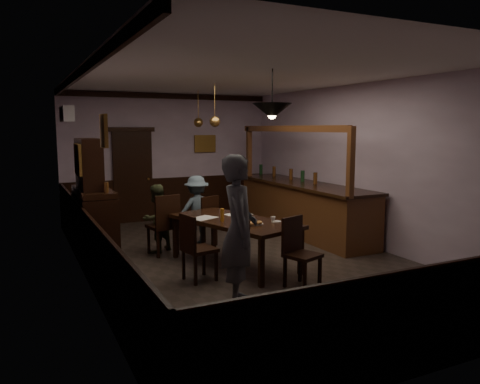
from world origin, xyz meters
TOP-DOWN VIEW (x-y plane):
  - room at (0.00, 0.00)m, footprint 5.01×8.01m
  - dining_table at (-0.27, -0.23)m, footprint 1.60×2.40m
  - chair_far_left at (-1.08, 0.85)m, footprint 0.53×0.53m
  - chair_far_right at (-0.21, 1.12)m, footprint 0.52×0.52m
  - chair_near at (0.11, -1.49)m, footprint 0.53×0.53m
  - chair_side at (-1.11, -0.68)m, footprint 0.49×0.49m
  - person_standing at (-0.91, -1.73)m, footprint 0.67×0.80m
  - person_seated_left at (-1.16, 1.12)m, footprint 0.74×0.69m
  - person_seated_right at (-0.30, 1.39)m, footprint 0.85×0.50m
  - newspaper_left at (-0.68, 0.07)m, footprint 0.51×0.45m
  - newspaper_right at (-0.04, 0.12)m, footprint 0.47×0.37m
  - napkin at (-0.26, -0.46)m, footprint 0.19×0.19m
  - saucer at (0.22, -0.69)m, footprint 0.15×0.15m
  - coffee_cup at (0.18, -0.68)m, footprint 0.10×0.10m
  - pastry_plate at (-0.14, -0.71)m, footprint 0.22×0.22m
  - pastry_ring_a at (-0.24, -0.78)m, footprint 0.13×0.13m
  - pastry_ring_b at (-0.13, -0.76)m, footprint 0.13×0.13m
  - soda_can at (-0.17, -0.30)m, footprint 0.07×0.07m
  - beer_glass at (-0.50, -0.28)m, footprint 0.06×0.06m
  - water_glass at (-0.18, -0.17)m, footprint 0.06×0.06m
  - pepper_mill at (-0.44, -1.06)m, footprint 0.04×0.04m
  - sideboard at (-2.21, 1.15)m, footprint 0.54×1.52m
  - bar_counter at (1.99, 1.25)m, footprint 0.92×3.97m
  - door_back at (-0.90, 3.95)m, footprint 0.90×0.06m
  - ac_unit at (-2.38, 2.90)m, footprint 0.20×0.85m
  - picture_left_small at (-2.46, -1.60)m, footprint 0.04×0.28m
  - picture_left_large at (-2.46, 0.80)m, footprint 0.04×0.62m
  - picture_back at (0.90, 3.96)m, footprint 0.55×0.04m
  - pendant_iron at (-0.04, -0.99)m, footprint 0.56×0.56m
  - pendant_brass_mid at (0.10, 1.42)m, footprint 0.20×0.20m
  - pendant_brass_far at (0.30, 2.82)m, footprint 0.20×0.20m

SIDE VIEW (x-z plane):
  - chair_far_right at x=-0.21m, z-range 0.05..0.99m
  - chair_near at x=0.11m, z-range 0.05..1.01m
  - chair_side at x=-1.11m, z-range 0.05..1.02m
  - bar_counter at x=1.99m, z-range -0.55..1.68m
  - chair_far_left at x=-1.08m, z-range 0.05..1.11m
  - person_seated_left at x=-1.16m, z-range 0.00..1.20m
  - person_seated_right at x=-0.30m, z-range 0.00..1.30m
  - dining_table at x=-0.27m, z-range 0.31..1.06m
  - napkin at x=-0.26m, z-range 0.75..0.75m
  - newspaper_left at x=-0.68m, z-range 0.75..0.76m
  - newspaper_right at x=-0.04m, z-range 0.75..0.76m
  - saucer at x=0.22m, z-range 0.75..0.76m
  - pastry_plate at x=-0.14m, z-range 0.75..0.76m
  - pastry_ring_a at x=-0.24m, z-range 0.77..0.81m
  - pastry_ring_b at x=-0.13m, z-range 0.77..0.81m
  - coffee_cup at x=0.18m, z-range 0.76..0.84m
  - sideboard at x=-2.21m, z-range -0.20..1.81m
  - soda_can at x=-0.17m, z-range 0.75..0.87m
  - pepper_mill at x=-0.44m, z-range 0.75..0.89m
  - water_glass at x=-0.18m, z-range 0.75..0.90m
  - beer_glass at x=-0.50m, z-range 0.75..0.95m
  - person_standing at x=-0.91m, z-range 0.00..1.87m
  - door_back at x=-0.90m, z-range 0.00..2.10m
  - room at x=0.00m, z-range -0.01..3.01m
  - picture_left_large at x=-2.46m, z-range 1.46..1.94m
  - picture_back at x=0.90m, z-range 1.59..2.01m
  - picture_left_small at x=-2.46m, z-range 1.97..2.33m
  - pendant_brass_mid at x=0.10m, z-range 1.89..2.70m
  - pendant_brass_far at x=0.30m, z-range 1.89..2.70m
  - pendant_iron at x=-0.04m, z-range 2.07..2.76m
  - ac_unit at x=-2.38m, z-range 2.30..2.60m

